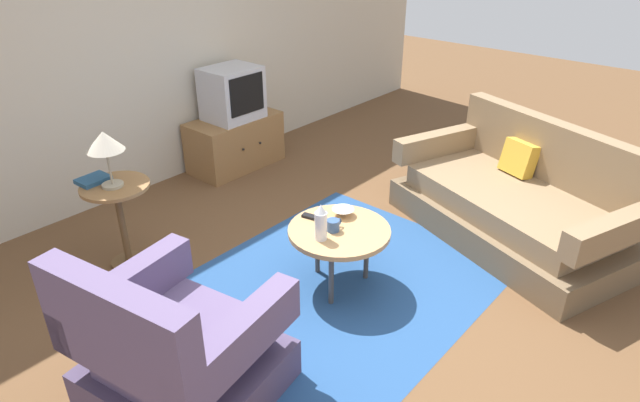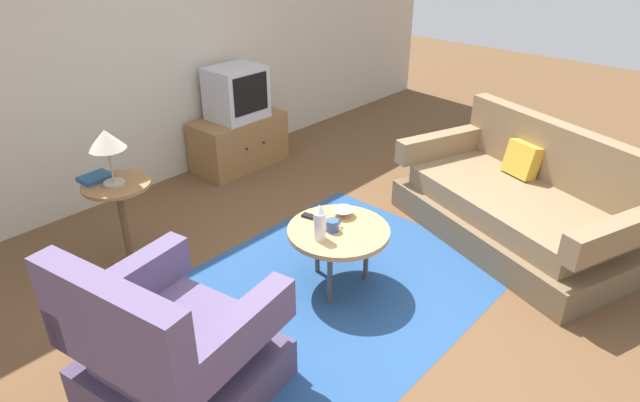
% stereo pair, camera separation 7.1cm
% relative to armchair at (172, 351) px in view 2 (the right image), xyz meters
% --- Properties ---
extents(ground_plane, '(16.00, 16.00, 0.00)m').
position_rel_armchair_xyz_m(ground_plane, '(1.29, -0.13, -0.32)').
color(ground_plane, brown).
extents(back_wall, '(9.00, 0.12, 2.70)m').
position_rel_armchair_xyz_m(back_wall, '(1.29, 2.46, 1.03)').
color(back_wall, '#BCB29E').
rests_on(back_wall, ground).
extents(area_rug, '(2.22, 1.85, 0.00)m').
position_rel_armchair_xyz_m(area_rug, '(1.35, 0.00, -0.32)').
color(area_rug, navy).
rests_on(area_rug, ground).
extents(armchair, '(1.00, 1.04, 0.95)m').
position_rel_armchair_xyz_m(armchair, '(0.00, 0.00, 0.00)').
color(armchair, '#4B3E5C').
rests_on(armchair, ground).
extents(couch, '(1.56, 2.10, 0.90)m').
position_rel_armchair_xyz_m(couch, '(2.80, -0.65, -0.03)').
color(couch, brown).
rests_on(couch, ground).
extents(coffee_table, '(0.70, 0.70, 0.46)m').
position_rel_armchair_xyz_m(coffee_table, '(1.35, 0.01, 0.10)').
color(coffee_table, tan).
rests_on(coffee_table, ground).
extents(side_table, '(0.48, 0.48, 0.66)m').
position_rel_armchair_xyz_m(side_table, '(0.53, 1.37, 0.15)').
color(side_table, olive).
rests_on(side_table, ground).
extents(tv_stand, '(0.95, 0.51, 0.53)m').
position_rel_armchair_xyz_m(tv_stand, '(2.26, 2.11, -0.06)').
color(tv_stand, olive).
rests_on(tv_stand, ground).
extents(television, '(0.52, 0.44, 0.51)m').
position_rel_armchair_xyz_m(television, '(2.26, 2.10, 0.46)').
color(television, '#B7B7BC').
rests_on(television, tv_stand).
extents(table_lamp, '(0.25, 0.25, 0.41)m').
position_rel_armchair_xyz_m(table_lamp, '(0.51, 1.36, 0.66)').
color(table_lamp, '#9E937A').
rests_on(table_lamp, side_table).
extents(vase, '(0.08, 0.08, 0.26)m').
position_rel_armchair_xyz_m(vase, '(1.17, 0.02, 0.26)').
color(vase, white).
rests_on(vase, coffee_table).
extents(mug, '(0.13, 0.09, 0.08)m').
position_rel_armchair_xyz_m(mug, '(1.31, 0.02, 0.18)').
color(mug, '#335184').
rests_on(mug, coffee_table).
extents(bowl, '(0.16, 0.16, 0.05)m').
position_rel_armchair_xyz_m(bowl, '(1.51, 0.10, 0.17)').
color(bowl, silver).
rests_on(bowl, coffee_table).
extents(tv_remote_dark, '(0.09, 0.18, 0.02)m').
position_rel_armchair_xyz_m(tv_remote_dark, '(1.34, 0.22, 0.15)').
color(tv_remote_dark, black).
rests_on(tv_remote_dark, coffee_table).
extents(book, '(0.22, 0.18, 0.03)m').
position_rel_armchair_xyz_m(book, '(0.46, 1.53, 0.36)').
color(book, navy).
rests_on(book, side_table).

